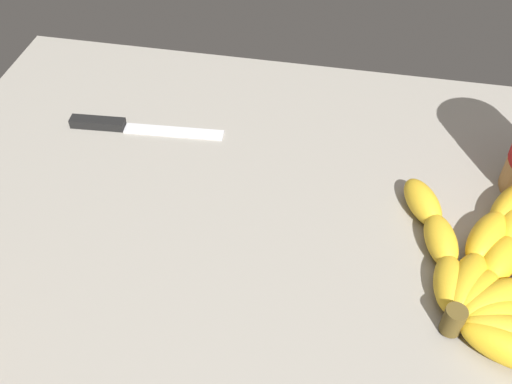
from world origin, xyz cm
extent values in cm
cube|color=gray|center=(0.00, 0.00, -2.16)|extent=(80.34, 60.76, 4.31)
ellipsoid|color=yellow|center=(24.75, -12.44, 1.58)|extent=(8.56, 5.86, 3.16)
ellipsoid|color=yellow|center=(25.11, -10.98, 1.65)|extent=(8.21, 3.74, 3.31)
ellipsoid|color=yellow|center=(24.12, -9.46, 1.63)|extent=(6.81, 5.05, 3.26)
ellipsoid|color=yellow|center=(24.16, -7.88, 1.73)|extent=(8.51, 7.61, 3.46)
ellipsoid|color=yellow|center=(22.65, -7.28, 1.67)|extent=(6.37, 7.29, 3.34)
ellipsoid|color=yellow|center=(25.18, -2.73, 1.67)|extent=(5.78, 7.33, 3.34)
ellipsoid|color=yellow|center=(21.87, -6.31, 1.70)|extent=(5.74, 8.56, 3.41)
ellipsoid|color=yellow|center=(24.21, -0.46, 1.70)|extent=(6.42, 8.59, 3.41)
ellipsoid|color=yellow|center=(27.19, 5.09, 1.70)|extent=(7.03, 8.51, 3.41)
ellipsoid|color=yellow|center=(20.29, -6.50, 1.54)|extent=(3.25, 6.90, 3.08)
ellipsoid|color=yellow|center=(19.59, -1.12, 1.54)|extent=(4.57, 7.35, 3.08)
ellipsoid|color=yellow|center=(17.79, 4.01, 1.54)|extent=(5.70, 7.48, 3.08)
cylinder|color=brown|center=(20.39, -10.73, 1.80)|extent=(2.00, 2.00, 3.00)
cube|color=silver|center=(-12.76, 11.97, 0.30)|extent=(12.76, 2.72, 0.50)
cube|color=black|center=(-22.57, 11.26, 0.60)|extent=(7.10, 2.10, 1.20)
camera|label=1|loc=(8.36, -42.49, 47.79)|focal=41.26mm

